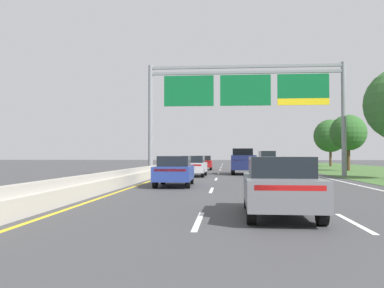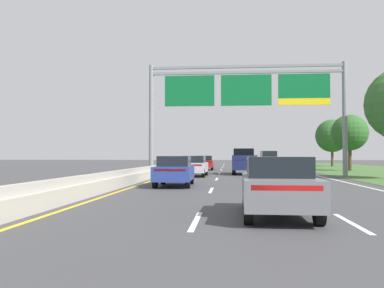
{
  "view_description": "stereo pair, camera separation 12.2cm",
  "coord_description": "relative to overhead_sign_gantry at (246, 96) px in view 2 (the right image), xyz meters",
  "views": [
    {
      "loc": [
        -1.17,
        0.3,
        1.61
      ],
      "look_at": [
        -2.96,
        22.02,
        2.2
      ],
      "focal_mm": 38.91,
      "sensor_mm": 36.0,
      "label": 1
    },
    {
      "loc": [
        -1.05,
        0.31,
        1.61
      ],
      "look_at": [
        -2.96,
        22.02,
        2.2
      ],
      "focal_mm": 38.91,
      "sensor_mm": 36.0,
      "label": 2
    }
  ],
  "objects": [
    {
      "name": "lane_striping",
      "position": [
        -0.3,
        2.35,
        -6.18
      ],
      "size": [
        11.96,
        106.0,
        0.01
      ],
      "color": "white",
      "rests_on": "ground"
    },
    {
      "name": "car_blue_left_lane_sedan",
      "position": [
        -4.17,
        -10.27,
        -5.36
      ],
      "size": [
        1.93,
        4.44,
        1.57
      ],
      "rotation": [
        0.0,
        0.0,
        1.6
      ],
      "color": "navy",
      "rests_on": "ground"
    },
    {
      "name": "car_red_left_lane_sedan",
      "position": [
        -3.94,
        13.94,
        -5.36
      ],
      "size": [
        1.88,
        4.42,
        1.57
      ],
      "rotation": [
        0.0,
        0.0,
        1.58
      ],
      "color": "maroon",
      "rests_on": "ground"
    },
    {
      "name": "car_silver_left_lane_sedan",
      "position": [
        -3.95,
        -0.21,
        -5.36
      ],
      "size": [
        1.9,
        4.43,
        1.57
      ],
      "rotation": [
        0.0,
        0.0,
        1.55
      ],
      "color": "#B2B5BA",
      "rests_on": "ground"
    },
    {
      "name": "overhead_sign_gantry",
      "position": [
        0.0,
        0.0,
        0.0
      ],
      "size": [
        15.06,
        0.42,
        8.66
      ],
      "color": "gray",
      "rests_on": "ground"
    },
    {
      "name": "roadside_tree_distant",
      "position": [
        13.73,
        30.27,
        -1.72
      ],
      "size": [
        4.79,
        4.79,
        6.87
      ],
      "color": "#4C3823",
      "rests_on": "ground"
    },
    {
      "name": "car_darkgreen_right_lane_suv",
      "position": [
        3.24,
        16.88,
        -5.08
      ],
      "size": [
        2.0,
        4.74,
        2.11
      ],
      "rotation": [
        0.0,
        0.0,
        1.59
      ],
      "color": "#193D23",
      "rests_on": "ground"
    },
    {
      "name": "roadside_tree_far",
      "position": [
        11.19,
        12.43,
        -2.22
      ],
      "size": [
        3.75,
        3.75,
        5.85
      ],
      "color": "#4C3823",
      "rests_on": "ground"
    },
    {
      "name": "pickup_truck_navy",
      "position": [
        -0.06,
        3.86,
        -5.11
      ],
      "size": [
        2.04,
        5.42,
        2.2
      ],
      "rotation": [
        0.0,
        0.0,
        1.56
      ],
      "color": "#161E47",
      "rests_on": "ground"
    },
    {
      "name": "car_grey_centre_lane_sedan",
      "position": [
        -0.05,
        -20.64,
        -5.36
      ],
      "size": [
        1.93,
        4.44,
        1.57
      ],
      "rotation": [
        0.0,
        0.0,
        1.55
      ],
      "color": "slate",
      "rests_on": "ground"
    },
    {
      "name": "ground_plane",
      "position": [
        -0.3,
        2.81,
        -6.18
      ],
      "size": [
        220.0,
        220.0,
        0.0
      ],
      "primitive_type": "plane",
      "color": "#3D3D3F"
    },
    {
      "name": "median_barrier_concrete",
      "position": [
        -6.9,
        2.81,
        -5.83
      ],
      "size": [
        0.6,
        110.0,
        0.85
      ],
      "color": "#A8A399",
      "rests_on": "ground"
    }
  ]
}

